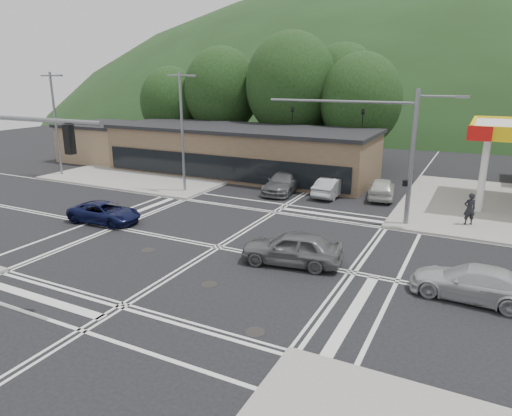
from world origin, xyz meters
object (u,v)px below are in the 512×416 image
at_px(pedestrian, 470,209).
at_px(car_grey_center, 292,248).
at_px(car_silver_east, 473,283).
at_px(car_queue_a, 332,187).
at_px(car_northbound, 283,182).
at_px(car_queue_b, 382,188).
at_px(car_blue_west, 105,212).

bearing_deg(pedestrian, car_grey_center, 26.07).
xyz_separation_m(car_silver_east, car_queue_a, (-10.13, 13.25, 0.01)).
xyz_separation_m(car_queue_a, car_northbound, (-3.69, -0.52, 0.05)).
distance_m(car_grey_center, car_northbound, 14.06).
bearing_deg(car_grey_center, car_queue_b, 165.83).
bearing_deg(car_queue_a, car_silver_east, 131.53).
bearing_deg(car_northbound, car_silver_east, -47.42).
relative_size(car_silver_east, car_queue_a, 1.12).
relative_size(car_grey_center, car_queue_a, 1.11).
xyz_separation_m(car_queue_a, pedestrian, (9.51, -3.32, 0.40)).
distance_m(car_silver_east, pedestrian, 9.96).
relative_size(car_grey_center, car_northbound, 0.91).
relative_size(car_queue_a, pedestrian, 2.25).
relative_size(car_blue_west, car_grey_center, 0.95).
relative_size(car_silver_east, pedestrian, 2.51).
height_order(car_queue_a, pedestrian, pedestrian).
distance_m(car_silver_east, car_queue_a, 16.68).
relative_size(car_queue_b, car_northbound, 0.85).
relative_size(car_silver_east, car_queue_b, 1.08).
bearing_deg(car_northbound, pedestrian, -16.73).
relative_size(car_blue_west, car_northbound, 0.86).
bearing_deg(car_queue_b, car_queue_a, 7.51).
height_order(car_queue_b, pedestrian, pedestrian).
xyz_separation_m(car_grey_center, car_queue_a, (-2.28, 13.25, -0.10)).
xyz_separation_m(car_blue_west, car_queue_b, (13.90, 13.50, 0.13)).
distance_m(car_silver_east, car_northbound, 18.79).
height_order(car_northbound, pedestrian, pedestrian).
height_order(car_queue_a, car_northbound, car_northbound).
bearing_deg(car_blue_west, car_northbound, -33.39).
height_order(car_blue_west, car_grey_center, car_grey_center).
height_order(car_queue_b, car_northbound, car_northbound).
height_order(car_grey_center, car_queue_b, car_grey_center).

